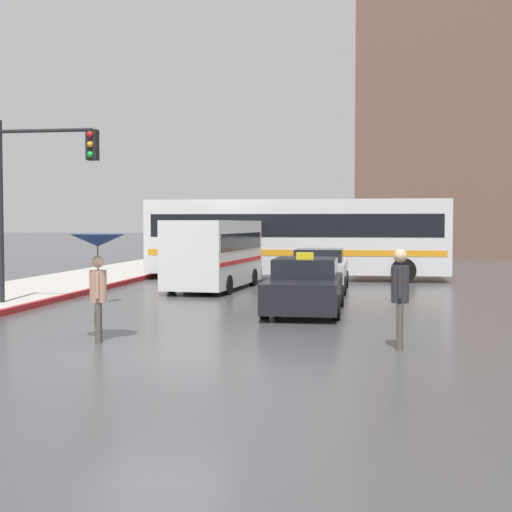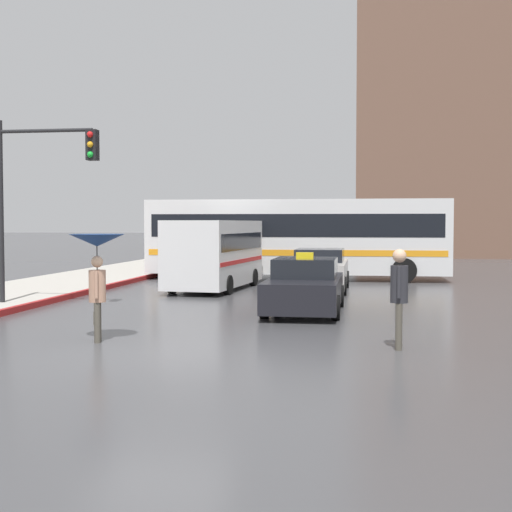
{
  "view_description": "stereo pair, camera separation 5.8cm",
  "coord_description": "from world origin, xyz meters",
  "px_view_note": "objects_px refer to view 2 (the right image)",
  "views": [
    {
      "loc": [
        3.57,
        -11.93,
        2.3
      ],
      "look_at": [
        0.61,
        7.31,
        1.4
      ],
      "focal_mm": 50.0,
      "sensor_mm": 36.0,
      "label": 1
    },
    {
      "loc": [
        3.62,
        -11.93,
        2.3
      ],
      "look_at": [
        0.61,
        7.31,
        1.4
      ],
      "focal_mm": 50.0,
      "sensor_mm": 36.0,
      "label": 2
    }
  ],
  "objects_px": {
    "city_bus": "(297,235)",
    "pedestrian_with_umbrella": "(97,256)",
    "taxi": "(305,287)",
    "traffic_light": "(40,178)",
    "sedan_red": "(320,271)",
    "pedestrian_man": "(399,289)",
    "ambulance_van": "(215,251)"
  },
  "relations": [
    {
      "from": "city_bus",
      "to": "pedestrian_with_umbrella",
      "type": "height_order",
      "value": "city_bus"
    },
    {
      "from": "taxi",
      "to": "traffic_light",
      "type": "distance_m",
      "value": 7.59
    },
    {
      "from": "sedan_red",
      "to": "pedestrian_man",
      "type": "bearing_deg",
      "value": 101.17
    },
    {
      "from": "taxi",
      "to": "sedan_red",
      "type": "xyz_separation_m",
      "value": [
        -0.01,
        5.86,
        0.03
      ]
    },
    {
      "from": "city_bus",
      "to": "pedestrian_with_umbrella",
      "type": "relative_size",
      "value": 5.83
    },
    {
      "from": "ambulance_van",
      "to": "pedestrian_with_umbrella",
      "type": "bearing_deg",
      "value": 95.62
    },
    {
      "from": "traffic_light",
      "to": "pedestrian_man",
      "type": "bearing_deg",
      "value": -27.36
    },
    {
      "from": "pedestrian_with_umbrella",
      "to": "pedestrian_man",
      "type": "xyz_separation_m",
      "value": [
        5.72,
        0.07,
        -0.58
      ]
    },
    {
      "from": "pedestrian_with_umbrella",
      "to": "pedestrian_man",
      "type": "bearing_deg",
      "value": -105.15
    },
    {
      "from": "pedestrian_man",
      "to": "traffic_light",
      "type": "bearing_deg",
      "value": -113.37
    },
    {
      "from": "sedan_red",
      "to": "pedestrian_man",
      "type": "xyz_separation_m",
      "value": [
        2.18,
        -11.02,
        0.43
      ]
    },
    {
      "from": "taxi",
      "to": "ambulance_van",
      "type": "distance_m",
      "value": 6.93
    },
    {
      "from": "ambulance_van",
      "to": "traffic_light",
      "type": "xyz_separation_m",
      "value": [
        -3.39,
        -6.27,
        2.16
      ]
    },
    {
      "from": "taxi",
      "to": "city_bus",
      "type": "bearing_deg",
      "value": -83.27
    },
    {
      "from": "ambulance_van",
      "to": "city_bus",
      "type": "bearing_deg",
      "value": -110.51
    },
    {
      "from": "ambulance_van",
      "to": "city_bus",
      "type": "xyz_separation_m",
      "value": [
        2.36,
        4.9,
        0.48
      ]
    },
    {
      "from": "ambulance_van",
      "to": "pedestrian_with_umbrella",
      "type": "height_order",
      "value": "ambulance_van"
    },
    {
      "from": "sedan_red",
      "to": "pedestrian_with_umbrella",
      "type": "relative_size",
      "value": 2.16
    },
    {
      "from": "city_bus",
      "to": "pedestrian_man",
      "type": "distance_m",
      "value": 16.3
    },
    {
      "from": "sedan_red",
      "to": "traffic_light",
      "type": "distance_m",
      "value": 9.81
    },
    {
      "from": "pedestrian_with_umbrella",
      "to": "pedestrian_man",
      "type": "distance_m",
      "value": 5.75
    },
    {
      "from": "taxi",
      "to": "ambulance_van",
      "type": "bearing_deg",
      "value": -58.22
    },
    {
      "from": "city_bus",
      "to": "pedestrian_with_umbrella",
      "type": "xyz_separation_m",
      "value": [
        -2.29,
        -15.99,
        -0.13
      ]
    },
    {
      "from": "city_bus",
      "to": "pedestrian_man",
      "type": "xyz_separation_m",
      "value": [
        3.43,
        -15.92,
        -0.7
      ]
    },
    {
      "from": "sedan_red",
      "to": "ambulance_van",
      "type": "height_order",
      "value": "ambulance_van"
    },
    {
      "from": "city_bus",
      "to": "pedestrian_man",
      "type": "relative_size",
      "value": 6.65
    },
    {
      "from": "city_bus",
      "to": "sedan_red",
      "type": "bearing_deg",
      "value": 13.81
    },
    {
      "from": "pedestrian_man",
      "to": "sedan_red",
      "type": "bearing_deg",
      "value": -164.84
    },
    {
      "from": "ambulance_van",
      "to": "pedestrian_man",
      "type": "distance_m",
      "value": 12.45
    },
    {
      "from": "sedan_red",
      "to": "ambulance_van",
      "type": "relative_size",
      "value": 0.79
    },
    {
      "from": "pedestrian_with_umbrella",
      "to": "traffic_light",
      "type": "distance_m",
      "value": 6.21
    },
    {
      "from": "ambulance_van",
      "to": "city_bus",
      "type": "distance_m",
      "value": 5.46
    }
  ]
}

